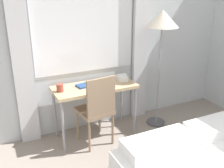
{
  "coord_description": "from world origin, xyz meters",
  "views": [
    {
      "loc": [
        -1.2,
        -0.3,
        1.95
      ],
      "look_at": [
        0.05,
        2.29,
        0.88
      ],
      "focal_mm": 42.0,
      "sensor_mm": 36.0,
      "label": 1
    }
  ],
  "objects_px": {
    "standing_lamp": "(162,25)",
    "book": "(86,85)",
    "telephone": "(122,78)",
    "mug": "(60,88)",
    "desk": "(95,91)",
    "desk_chair": "(97,107)"
  },
  "relations": [
    {
      "from": "desk_chair",
      "to": "book",
      "type": "xyz_separation_m",
      "value": [
        -0.04,
        0.29,
        0.2
      ]
    },
    {
      "from": "telephone",
      "to": "standing_lamp",
      "type": "bearing_deg",
      "value": -14.81
    },
    {
      "from": "desk",
      "to": "book",
      "type": "distance_m",
      "value": 0.14
    },
    {
      "from": "telephone",
      "to": "book",
      "type": "xyz_separation_m",
      "value": [
        -0.53,
        0.01,
        -0.02
      ]
    },
    {
      "from": "mug",
      "to": "standing_lamp",
      "type": "bearing_deg",
      "value": -4.12
    },
    {
      "from": "desk",
      "to": "mug",
      "type": "distance_m",
      "value": 0.48
    },
    {
      "from": "mug",
      "to": "desk_chair",
      "type": "bearing_deg",
      "value": -31.56
    },
    {
      "from": "standing_lamp",
      "to": "telephone",
      "type": "relative_size",
      "value": 10.27
    },
    {
      "from": "desk_chair",
      "to": "telephone",
      "type": "height_order",
      "value": "desk_chair"
    },
    {
      "from": "desk_chair",
      "to": "standing_lamp",
      "type": "xyz_separation_m",
      "value": [
        1.02,
        0.14,
        0.93
      ]
    },
    {
      "from": "desk_chair",
      "to": "book",
      "type": "relative_size",
      "value": 3.67
    },
    {
      "from": "desk",
      "to": "desk_chair",
      "type": "distance_m",
      "value": 0.28
    },
    {
      "from": "desk_chair",
      "to": "telephone",
      "type": "distance_m",
      "value": 0.61
    },
    {
      "from": "standing_lamp",
      "to": "book",
      "type": "height_order",
      "value": "standing_lamp"
    },
    {
      "from": "desk_chair",
      "to": "book",
      "type": "height_order",
      "value": "desk_chair"
    },
    {
      "from": "desk",
      "to": "telephone",
      "type": "height_order",
      "value": "telephone"
    },
    {
      "from": "desk_chair",
      "to": "mug",
      "type": "relative_size",
      "value": 9.69
    },
    {
      "from": "desk",
      "to": "book",
      "type": "height_order",
      "value": "book"
    },
    {
      "from": "telephone",
      "to": "mug",
      "type": "distance_m",
      "value": 0.88
    },
    {
      "from": "standing_lamp",
      "to": "book",
      "type": "xyz_separation_m",
      "value": [
        -1.05,
        0.15,
        -0.72
      ]
    },
    {
      "from": "book",
      "to": "desk",
      "type": "bearing_deg",
      "value": -23.21
    },
    {
      "from": "desk",
      "to": "standing_lamp",
      "type": "relative_size",
      "value": 0.66
    }
  ]
}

